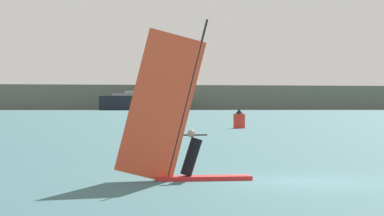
# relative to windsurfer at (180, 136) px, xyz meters

# --- Properties ---
(ground_plane) EXTENTS (4000.00, 4000.00, 0.00)m
(ground_plane) POSITION_rel_windsurfer_xyz_m (3.34, 0.10, -1.23)
(ground_plane) COLOR #386066
(windsurfer) EXTENTS (3.79, 1.31, 4.58)m
(windsurfer) POSITION_rel_windsurfer_xyz_m (0.00, 0.00, 0.00)
(windsurfer) COLOR red
(windsurfer) RESTS_ON ground_plane
(cargo_ship) EXTENTS (70.28, 215.50, 35.28)m
(cargo_ship) POSITION_rel_windsurfer_xyz_m (-107.03, 706.61, 6.98)
(cargo_ship) COLOR black
(cargo_ship) RESTS_ON ground_plane
(distant_headland) EXTENTS (1345.60, 757.31, 24.64)m
(distant_headland) POSITION_rel_windsurfer_xyz_m (96.09, 1020.91, 11.09)
(distant_headland) COLOR #60665B
(distant_headland) RESTS_ON ground_plane
(channel_buoy) EXTENTS (1.16, 1.16, 1.93)m
(channel_buoy) POSITION_rel_windsurfer_xyz_m (-1.06, 55.64, -0.38)
(channel_buoy) COLOR red
(channel_buoy) RESTS_ON ground_plane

